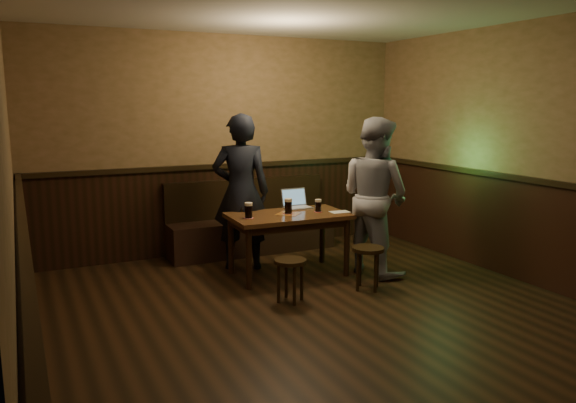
% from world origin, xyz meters
% --- Properties ---
extents(room, '(5.04, 6.04, 2.84)m').
position_xyz_m(room, '(0.00, 0.22, 1.20)').
color(room, black).
rests_on(room, ground).
extents(bench, '(2.20, 0.50, 0.95)m').
position_xyz_m(bench, '(0.25, 2.75, 0.31)').
color(bench, black).
rests_on(bench, ground).
extents(pub_table, '(1.35, 0.81, 0.71)m').
position_xyz_m(pub_table, '(0.25, 1.62, 0.61)').
color(pub_table, '#4F3216').
rests_on(pub_table, ground).
extents(stool_left, '(0.35, 0.35, 0.43)m').
position_xyz_m(stool_left, '(-0.12, 0.82, 0.34)').
color(stool_left, black).
rests_on(stool_left, ground).
extents(stool_right, '(0.36, 0.36, 0.45)m').
position_xyz_m(stool_right, '(0.78, 0.79, 0.36)').
color(stool_right, black).
rests_on(stool_right, ground).
extents(pint_left, '(0.11, 0.11, 0.17)m').
position_xyz_m(pint_left, '(-0.24, 1.59, 0.79)').
color(pint_left, maroon).
rests_on(pint_left, pub_table).
extents(pint_mid, '(0.11, 0.11, 0.18)m').
position_xyz_m(pint_mid, '(0.25, 1.62, 0.80)').
color(pint_mid, maroon).
rests_on(pint_mid, pub_table).
extents(pint_right, '(0.09, 0.09, 0.15)m').
position_xyz_m(pint_right, '(0.61, 1.58, 0.78)').
color(pint_right, maroon).
rests_on(pint_right, pub_table).
extents(laptop, '(0.32, 0.26, 0.22)m').
position_xyz_m(laptop, '(0.50, 1.91, 0.77)').
color(laptop, silver).
rests_on(laptop, pub_table).
extents(menu, '(0.23, 0.16, 0.00)m').
position_xyz_m(menu, '(0.83, 1.46, 0.71)').
color(menu, silver).
rests_on(menu, pub_table).
extents(person_suit, '(0.78, 0.66, 1.82)m').
position_xyz_m(person_suit, '(-0.12, 2.11, 0.91)').
color(person_suit, black).
rests_on(person_suit, ground).
extents(person_grey, '(0.87, 1.01, 1.79)m').
position_xyz_m(person_grey, '(1.18, 1.28, 0.89)').
color(person_grey, '#94959A').
rests_on(person_grey, ground).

